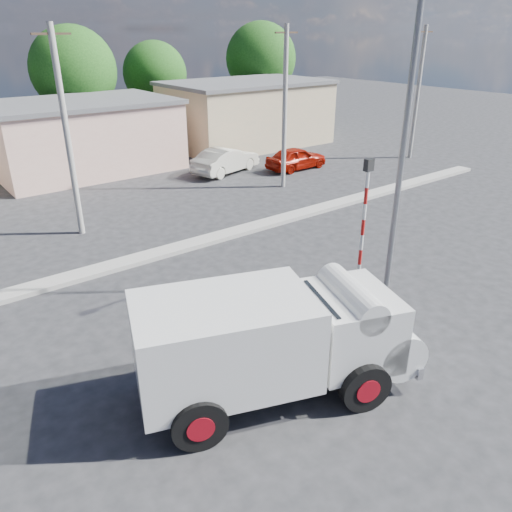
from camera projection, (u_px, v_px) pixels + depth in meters
ground_plane at (318, 349)px, 13.27m from camera, size 120.00×120.00×0.00m
median at (171, 250)px, 19.00m from camera, size 40.00×0.80×0.16m
truck at (278, 339)px, 11.12m from camera, size 6.74×4.29×2.62m
bicycle at (334, 358)px, 12.03m from camera, size 2.06×1.35×1.02m
cyclist at (335, 343)px, 11.85m from camera, size 0.68×0.81×1.90m
car_cream at (226, 160)px, 29.24m from camera, size 4.76×2.71×1.48m
car_red at (296, 158)px, 30.01m from camera, size 3.97×1.65×1.35m
traffic_pole at (364, 217)px, 15.05m from camera, size 0.28×0.18×4.36m
streetlight at (401, 135)px, 14.37m from camera, size 2.34×0.22×9.00m
building_row at (68, 136)px, 28.85m from camera, size 37.80×7.30×4.44m
tree_row at (68, 74)px, 33.79m from camera, size 43.62×7.43×8.42m
utility_poles at (186, 120)px, 22.03m from camera, size 35.40×0.24×8.00m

